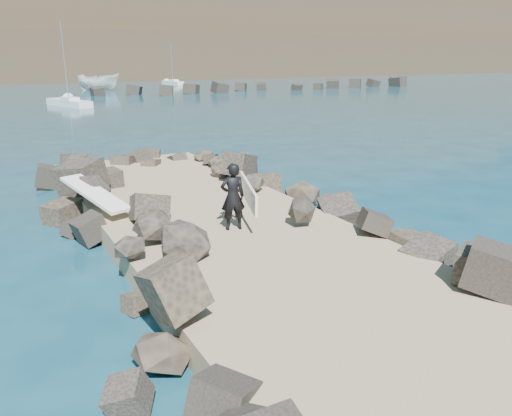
% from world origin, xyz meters
% --- Properties ---
extents(ground, '(800.00, 800.00, 0.00)m').
position_xyz_m(ground, '(0.00, 0.00, 0.00)').
color(ground, '#0F384C').
rests_on(ground, ground).
extents(jetty, '(6.00, 26.00, 0.60)m').
position_xyz_m(jetty, '(0.00, -2.00, 0.30)').
color(jetty, '#8C7759').
rests_on(jetty, ground).
extents(riprap_left, '(2.60, 22.00, 1.00)m').
position_xyz_m(riprap_left, '(-2.90, -1.50, 0.50)').
color(riprap_left, black).
rests_on(riprap_left, ground).
extents(riprap_right, '(2.60, 22.00, 1.00)m').
position_xyz_m(riprap_right, '(2.90, -1.50, 0.50)').
color(riprap_right, black).
rests_on(riprap_right, ground).
extents(breakwater_secondary, '(52.00, 4.00, 1.20)m').
position_xyz_m(breakwater_secondary, '(35.00, 55.00, 0.60)').
color(breakwater_secondary, black).
rests_on(breakwater_secondary, ground).
extents(headland, '(360.00, 140.00, 32.00)m').
position_xyz_m(headland, '(10.00, 160.00, 16.00)').
color(headland, '#2D4919').
rests_on(headland, ground).
extents(surfboard_resting, '(1.54, 2.75, 0.09)m').
position_xyz_m(surfboard_resting, '(-2.83, 3.48, 1.04)').
color(surfboard_resting, white).
rests_on(surfboard_resting, riprap_left).
extents(boat_imported, '(6.67, 5.62, 2.48)m').
position_xyz_m(boat_imported, '(10.98, 67.00, 1.24)').
color(boat_imported, white).
rests_on(boat_imported, ground).
extents(surfer_with_board, '(1.16, 2.11, 1.76)m').
position_xyz_m(surfer_with_board, '(0.05, 0.21, 1.49)').
color(surfer_with_board, black).
rests_on(surfer_with_board, jetty).
extents(sailboat_c, '(3.59, 7.21, 8.52)m').
position_xyz_m(sailboat_c, '(2.96, 44.00, 0.35)').
color(sailboat_c, white).
rests_on(sailboat_c, ground).
extents(sailboat_d, '(2.09, 6.14, 7.37)m').
position_xyz_m(sailboat_d, '(25.99, 76.64, 0.35)').
color(sailboat_d, white).
rests_on(sailboat_d, ground).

